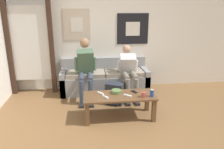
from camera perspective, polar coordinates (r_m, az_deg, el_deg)
name	(u,v)px	position (r m, az deg, el deg)	size (l,w,h in m)	color
ground_plane	(123,142)	(3.37, 2.94, -17.24)	(18.00, 18.00, 0.00)	brown
wall_back	(107,35)	(5.22, -1.36, 10.27)	(10.00, 0.07, 2.55)	white
door_frame	(30,41)	(5.13, -20.63, 8.20)	(1.00, 0.10, 2.15)	#382319
couch	(105,80)	(5.10, -1.91, -1.37)	(2.00, 0.66, 0.76)	gray
coffee_table	(119,99)	(3.87, 1.92, -6.43)	(1.25, 0.54, 0.43)	brown
person_seated_adult	(85,67)	(4.67, -6.98, 2.06)	(0.47, 0.90, 1.27)	#384256
person_seated_teen	(129,69)	(4.76, 4.37, 1.34)	(0.47, 0.95, 1.10)	gray
backpack	(115,94)	(4.48, 0.79, -5.06)	(0.43, 0.40, 0.44)	#282D38
ceramic_bowl	(117,91)	(3.91, 1.20, -4.41)	(0.19, 0.19, 0.06)	#607F47
pillar_candle	(144,95)	(3.78, 8.26, -5.24)	(0.08, 0.08, 0.10)	#B24C42
drink_can_blue	(152,93)	(3.82, 10.40, -4.79)	(0.07, 0.07, 0.12)	#28479E
game_controller_near_left	(128,96)	(3.80, 4.10, -5.50)	(0.13, 0.12, 0.03)	white
game_controller_near_right	(105,97)	(3.74, -1.72, -5.84)	(0.11, 0.14, 0.03)	white
game_controller_far_center	(100,93)	(3.89, -3.03, -4.88)	(0.11, 0.14, 0.03)	white
cell_phone	(134,92)	(3.99, 5.80, -4.49)	(0.11, 0.15, 0.01)	black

